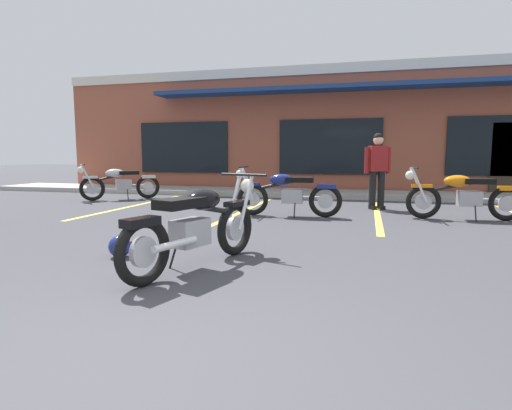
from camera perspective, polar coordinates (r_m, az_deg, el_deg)
ground_plane at (r=5.46m, az=2.29°, el=-5.82°), size 80.00×80.00×0.00m
sidewalk_kerb at (r=12.41m, az=9.52°, el=1.55°), size 22.00×1.80×0.14m
brick_storefront_building at (r=16.00m, az=10.93°, el=9.56°), size 18.49×6.31×3.97m
painted_stall_lines at (r=8.87m, az=7.27°, el=-0.95°), size 8.44×4.80×0.01m
motorcycle_foreground_classic at (r=4.45m, az=-8.09°, el=-2.74°), size 0.96×2.05×0.98m
motorcycle_red_sportbike at (r=8.19m, az=4.28°, el=1.68°), size 2.11×0.66×0.98m
motorcycle_black_cruiser at (r=8.62m, az=26.50°, el=1.24°), size 2.11×0.66×0.98m
motorcycle_silver_naked at (r=11.78m, az=-18.13°, el=2.94°), size 1.74×1.55×0.98m
person_in_shorts_foreground at (r=9.60m, az=16.28°, el=5.11°), size 0.59×0.38×1.68m
helmet_on_pavement at (r=5.19m, az=-18.12°, el=-5.38°), size 0.26×0.26×0.26m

